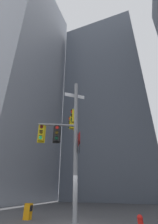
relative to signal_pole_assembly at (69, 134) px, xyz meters
The scene contains 4 objects.
building_tower_left 28.36m from the signal_pole_assembly, 148.65° to the left, with size 15.72×15.72×46.84m, color #9399A3.
building_mid_block 28.59m from the signal_pole_assembly, 92.80° to the left, with size 16.00×16.00×39.55m, color #4C5460.
signal_pole_assembly is the anchor object (origin of this frame).
newspaper_box 5.74m from the signal_pole_assembly, 163.36° to the left, with size 0.45×0.36×0.94m.
Camera 1 is at (3.78, -9.17, 1.78)m, focal length 25.59 mm.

